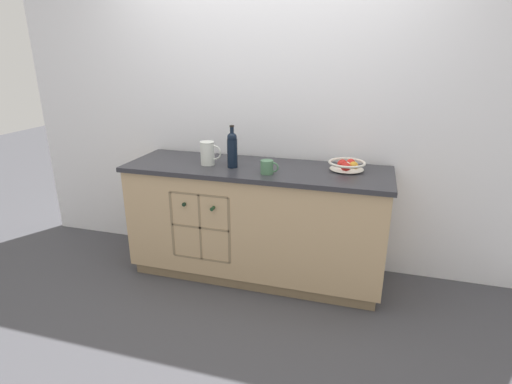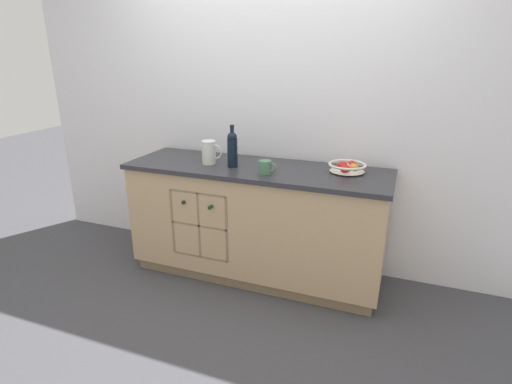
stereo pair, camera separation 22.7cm
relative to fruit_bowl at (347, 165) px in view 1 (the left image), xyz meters
name	(u,v)px [view 1 (the left image)]	position (x,y,z in m)	size (l,w,h in m)	color
ground_plane	(256,273)	(-0.66, -0.10, -0.94)	(14.00, 14.00, 0.00)	#424247
back_wall	(269,110)	(-0.66, 0.26, 0.33)	(4.40, 0.06, 2.55)	white
kitchen_island	(256,222)	(-0.66, -0.10, -0.48)	(1.98, 0.64, 0.90)	#8B7354
fruit_bowl	(347,165)	(0.00, 0.00, 0.00)	(0.27, 0.27, 0.08)	silver
white_pitcher	(208,153)	(-1.02, -0.14, 0.05)	(0.17, 0.11, 0.18)	silver
ceramic_mug	(267,167)	(-0.53, -0.24, 0.01)	(0.13, 0.09, 0.10)	#4C7A56
standing_wine_bottle	(232,149)	(-0.82, -0.15, 0.10)	(0.08, 0.08, 0.31)	black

